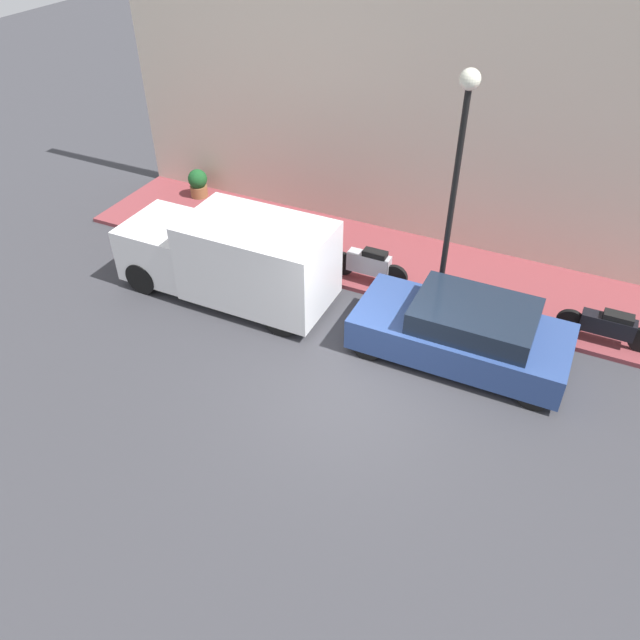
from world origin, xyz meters
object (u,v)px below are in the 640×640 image
Objects in this scene: scooter_silver at (369,264)px; delivery_van at (229,256)px; motorcycle_blue at (293,237)px; motorcycle_black at (608,326)px; potted_plant at (198,183)px; parked_car at (463,332)px; streetlamp at (459,154)px.

delivery_van is at bearing 122.32° from scooter_silver.
delivery_van reaches higher than motorcycle_blue.
delivery_van is 7.95m from motorcycle_black.
delivery_van is 2.68× the size of motorcycle_blue.
motorcycle_black is 5.13m from scooter_silver.
parked_car is at bearing -112.20° from potted_plant.
streetlamp reaches higher than scooter_silver.
parked_car is 0.86× the size of delivery_van.
parked_car is at bearing -112.51° from motorcycle_blue.
motorcycle_black is at bearing -58.33° from parked_car.
motorcycle_black is at bearing -77.91° from delivery_van.
parked_car is 5.11m from motorcycle_blue.
motorcycle_blue is 2.25× the size of potted_plant.
parked_car reaches higher than motorcycle_black.
scooter_silver is (0.00, 5.13, 0.04)m from motorcycle_black.
motorcycle_blue is at bearing 86.94° from motorcycle_black.
streetlamp is (1.47, -4.35, 2.56)m from delivery_van.
motorcycle_blue is at bearing 79.76° from scooter_silver.
streetlamp is at bearing -105.39° from potted_plant.
parked_car is 3.35m from streetlamp.
potted_plant is at bearing 67.80° from parked_car.
scooter_silver is at bearing 58.73° from parked_car.
motorcycle_black is (1.57, -2.54, -0.12)m from parked_car.
streetlamp reaches higher than potted_plant.
potted_plant is (3.48, 8.53, -0.11)m from parked_car.
scooter_silver reaches higher than motorcycle_blue.
scooter_silver is 3.48m from streetlamp.
potted_plant is at bearing 42.76° from delivery_van.
delivery_van is at bearing 108.62° from streetlamp.
motorcycle_black is 7.27m from motorcycle_blue.
parked_car is 2.13× the size of motorcycle_black.
delivery_van is at bearing -137.24° from potted_plant.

